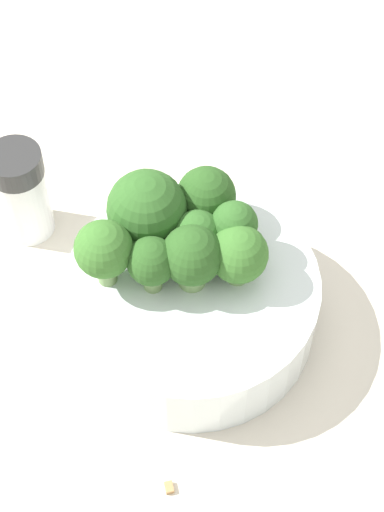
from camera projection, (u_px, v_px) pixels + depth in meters
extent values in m
plane|color=beige|center=(192.00, 321.00, 0.64)|extent=(3.00, 3.00, 0.00)
cylinder|color=silver|center=(192.00, 302.00, 0.62)|extent=(0.18, 0.18, 0.05)
cylinder|color=#7A9E5B|center=(152.00, 276.00, 0.58)|extent=(0.02, 0.02, 0.02)
sphere|color=#28511E|center=(151.00, 261.00, 0.57)|extent=(0.03, 0.03, 0.03)
cylinder|color=#7A9E5B|center=(208.00, 212.00, 0.62)|extent=(0.03, 0.03, 0.02)
sphere|color=#28511E|center=(209.00, 196.00, 0.60)|extent=(0.04, 0.04, 0.04)
cylinder|color=#84AD66|center=(186.00, 272.00, 0.58)|extent=(0.03, 0.03, 0.02)
sphere|color=#28511E|center=(186.00, 255.00, 0.57)|extent=(0.04, 0.04, 0.04)
cylinder|color=#84AD66|center=(238.00, 269.00, 0.59)|extent=(0.02, 0.02, 0.02)
sphere|color=#386B28|center=(239.00, 254.00, 0.57)|extent=(0.04, 0.04, 0.04)
cylinder|color=#8EB770|center=(148.00, 228.00, 0.61)|extent=(0.02, 0.02, 0.02)
sphere|color=#2D5B23|center=(147.00, 209.00, 0.59)|extent=(0.06, 0.06, 0.06)
cylinder|color=#84AD66|center=(233.00, 241.00, 0.60)|extent=(0.02, 0.02, 0.03)
sphere|color=#2D5B23|center=(234.00, 224.00, 0.58)|extent=(0.03, 0.03, 0.03)
cylinder|color=#84AD66|center=(191.00, 248.00, 0.60)|extent=(0.02, 0.02, 0.02)
sphere|color=#2D5B23|center=(191.00, 233.00, 0.58)|extent=(0.03, 0.03, 0.03)
cylinder|color=#7A9E5B|center=(106.00, 267.00, 0.58)|extent=(0.02, 0.02, 0.03)
sphere|color=#386B28|center=(104.00, 249.00, 0.57)|extent=(0.04, 0.04, 0.04)
cylinder|color=silver|center=(24.00, 201.00, 0.66)|extent=(0.04, 0.04, 0.07)
cylinder|color=#2D2D2D|center=(14.00, 164.00, 0.63)|extent=(0.04, 0.04, 0.02)
cube|color=#AD7F4C|center=(169.00, 486.00, 0.56)|extent=(0.01, 0.01, 0.01)
cube|color=#AD7F4C|center=(136.00, 202.00, 0.70)|extent=(0.01, 0.01, 0.01)
cube|color=#AD7F4C|center=(205.00, 173.00, 0.71)|extent=(0.01, 0.01, 0.01)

